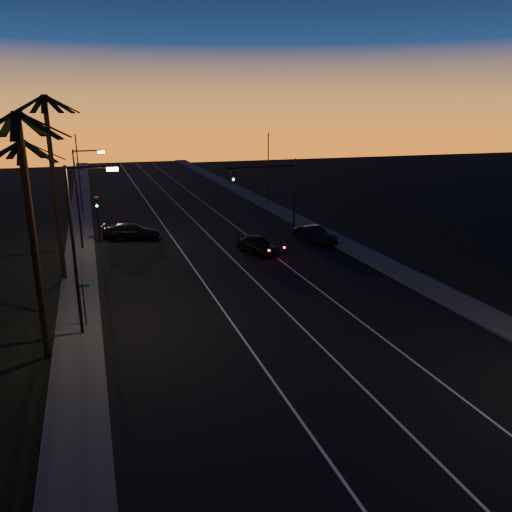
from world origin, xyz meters
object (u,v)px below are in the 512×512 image
object	(u,v)px
lead_car	(258,245)
cross_car	(132,232)
signal_mast	(272,182)
right_car	(315,235)

from	to	relation	value
lead_car	cross_car	distance (m)	12.50
signal_mast	right_car	size ratio (longest dim) A/B	1.50
signal_mast	right_car	world-z (taller)	signal_mast
lead_car	right_car	distance (m)	6.35
lead_car	signal_mast	bearing A→B (deg)	62.00
signal_mast	right_car	xyz separation A→B (m)	(1.86, -6.14, -4.03)
right_car	cross_car	size ratio (longest dim) A/B	0.84
lead_car	right_car	world-z (taller)	lead_car
right_car	signal_mast	bearing A→B (deg)	106.89
signal_mast	lead_car	distance (m)	9.84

